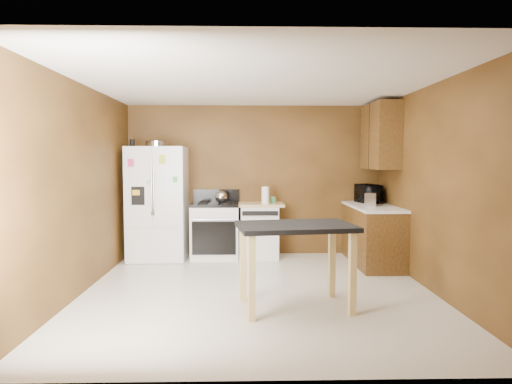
{
  "coord_description": "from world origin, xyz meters",
  "views": [
    {
      "loc": [
        -0.15,
        -5.43,
        1.59
      ],
      "look_at": [
        -0.0,
        0.85,
        1.15
      ],
      "focal_mm": 32.0,
      "sensor_mm": 36.0,
      "label": 1
    }
  ],
  "objects_px": {
    "pen_cup": "(132,143)",
    "refrigerator": "(158,203)",
    "toaster": "(371,199)",
    "microwave": "(368,194)",
    "roasting_pan": "(157,144)",
    "dishwasher": "(259,230)",
    "green_canister": "(273,200)",
    "island": "(295,237)",
    "paper_towel": "(265,195)",
    "kettle": "(221,197)",
    "gas_range": "(215,230)"
  },
  "relations": [
    {
      "from": "paper_towel",
      "to": "roasting_pan",
      "type": "bearing_deg",
      "value": 177.72
    },
    {
      "from": "pen_cup",
      "to": "gas_range",
      "type": "relative_size",
      "value": 0.11
    },
    {
      "from": "roasting_pan",
      "to": "pen_cup",
      "type": "bearing_deg",
      "value": -168.3
    },
    {
      "from": "green_canister",
      "to": "gas_range",
      "type": "height_order",
      "value": "gas_range"
    },
    {
      "from": "island",
      "to": "paper_towel",
      "type": "bearing_deg",
      "value": 95.05
    },
    {
      "from": "pen_cup",
      "to": "gas_range",
      "type": "xyz_separation_m",
      "value": [
        1.28,
        0.14,
        -1.4
      ]
    },
    {
      "from": "toaster",
      "to": "refrigerator",
      "type": "bearing_deg",
      "value": -169.59
    },
    {
      "from": "pen_cup",
      "to": "refrigerator",
      "type": "height_order",
      "value": "pen_cup"
    },
    {
      "from": "kettle",
      "to": "paper_towel",
      "type": "xyz_separation_m",
      "value": [
        0.71,
        -0.1,
        0.03
      ]
    },
    {
      "from": "dishwasher",
      "to": "gas_range",
      "type": "bearing_deg",
      "value": -178.06
    },
    {
      "from": "gas_range",
      "to": "microwave",
      "type": "bearing_deg",
      "value": -1.31
    },
    {
      "from": "roasting_pan",
      "to": "paper_towel",
      "type": "height_order",
      "value": "roasting_pan"
    },
    {
      "from": "roasting_pan",
      "to": "paper_towel",
      "type": "xyz_separation_m",
      "value": [
        1.72,
        -0.07,
        -0.82
      ]
    },
    {
      "from": "green_canister",
      "to": "dishwasher",
      "type": "bearing_deg",
      "value": -166.49
    },
    {
      "from": "kettle",
      "to": "paper_towel",
      "type": "distance_m",
      "value": 0.72
    },
    {
      "from": "toaster",
      "to": "paper_towel",
      "type": "bearing_deg",
      "value": -175.32
    },
    {
      "from": "kettle",
      "to": "green_canister",
      "type": "distance_m",
      "value": 0.85
    },
    {
      "from": "microwave",
      "to": "refrigerator",
      "type": "height_order",
      "value": "refrigerator"
    },
    {
      "from": "kettle",
      "to": "dishwasher",
      "type": "xyz_separation_m",
      "value": [
        0.62,
        0.06,
        -0.55
      ]
    },
    {
      "from": "island",
      "to": "dishwasher",
      "type": "bearing_deg",
      "value": 96.67
    },
    {
      "from": "pen_cup",
      "to": "toaster",
      "type": "height_order",
      "value": "pen_cup"
    },
    {
      "from": "toaster",
      "to": "island",
      "type": "relative_size",
      "value": 0.21
    },
    {
      "from": "refrigerator",
      "to": "microwave",
      "type": "bearing_deg",
      "value": 0.06
    },
    {
      "from": "refrigerator",
      "to": "toaster",
      "type": "bearing_deg",
      "value": -7.81
    },
    {
      "from": "gas_range",
      "to": "paper_towel",
      "type": "bearing_deg",
      "value": -9.27
    },
    {
      "from": "roasting_pan",
      "to": "island",
      "type": "distance_m",
      "value": 3.34
    },
    {
      "from": "toaster",
      "to": "kettle",
      "type": "bearing_deg",
      "value": -173.62
    },
    {
      "from": "pen_cup",
      "to": "gas_range",
      "type": "bearing_deg",
      "value": 6.23
    },
    {
      "from": "toaster",
      "to": "microwave",
      "type": "distance_m",
      "value": 0.47
    },
    {
      "from": "pen_cup",
      "to": "microwave",
      "type": "distance_m",
      "value": 3.85
    },
    {
      "from": "green_canister",
      "to": "island",
      "type": "bearing_deg",
      "value": -88.32
    },
    {
      "from": "dishwasher",
      "to": "island",
      "type": "height_order",
      "value": "island"
    },
    {
      "from": "roasting_pan",
      "to": "toaster",
      "type": "relative_size",
      "value": 1.34
    },
    {
      "from": "roasting_pan",
      "to": "dishwasher",
      "type": "bearing_deg",
      "value": 3.08
    },
    {
      "from": "roasting_pan",
      "to": "green_canister",
      "type": "xyz_separation_m",
      "value": [
        1.86,
        0.14,
        -0.91
      ]
    },
    {
      "from": "green_canister",
      "to": "microwave",
      "type": "distance_m",
      "value": 1.54
    },
    {
      "from": "microwave",
      "to": "refrigerator",
      "type": "relative_size",
      "value": 0.27
    },
    {
      "from": "microwave",
      "to": "dishwasher",
      "type": "height_order",
      "value": "microwave"
    },
    {
      "from": "refrigerator",
      "to": "gas_range",
      "type": "bearing_deg",
      "value": 3.81
    },
    {
      "from": "pen_cup",
      "to": "gas_range",
      "type": "distance_m",
      "value": 1.9
    },
    {
      "from": "toaster",
      "to": "microwave",
      "type": "relative_size",
      "value": 0.55
    },
    {
      "from": "roasting_pan",
      "to": "green_canister",
      "type": "distance_m",
      "value": 2.07
    },
    {
      "from": "refrigerator",
      "to": "dishwasher",
      "type": "bearing_deg",
      "value": 2.98
    },
    {
      "from": "paper_towel",
      "to": "island",
      "type": "relative_size",
      "value": 0.21
    },
    {
      "from": "dishwasher",
      "to": "island",
      "type": "relative_size",
      "value": 0.68
    },
    {
      "from": "dishwasher",
      "to": "island",
      "type": "bearing_deg",
      "value": -83.33
    },
    {
      "from": "island",
      "to": "roasting_pan",
      "type": "bearing_deg",
      "value": 127.78
    },
    {
      "from": "toaster",
      "to": "island",
      "type": "height_order",
      "value": "toaster"
    },
    {
      "from": "green_canister",
      "to": "dishwasher",
      "type": "xyz_separation_m",
      "value": [
        -0.22,
        -0.05,
        -0.49
      ]
    },
    {
      "from": "refrigerator",
      "to": "dishwasher",
      "type": "xyz_separation_m",
      "value": [
        1.63,
        0.08,
        -0.45
      ]
    }
  ]
}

